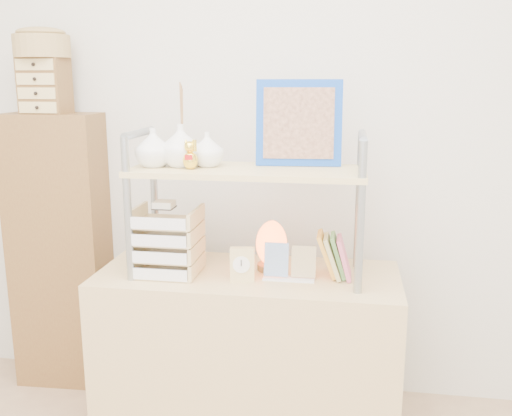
{
  "coord_description": "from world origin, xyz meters",
  "views": [
    {
      "loc": [
        0.38,
        -0.93,
        1.51
      ],
      "look_at": [
        0.03,
        1.2,
        1.02
      ],
      "focal_mm": 40.0,
      "sensor_mm": 36.0,
      "label": 1
    }
  ],
  "objects_px": {
    "cabinet": "(60,252)",
    "salt_lamp": "(271,245)",
    "desk": "(248,359)",
    "letter_tray": "(166,245)"
  },
  "relations": [
    {
      "from": "cabinet",
      "to": "desk",
      "type": "bearing_deg",
      "value": -22.48
    },
    {
      "from": "desk",
      "to": "letter_tray",
      "type": "distance_m",
      "value": 0.59
    },
    {
      "from": "desk",
      "to": "salt_lamp",
      "type": "height_order",
      "value": "salt_lamp"
    },
    {
      "from": "cabinet",
      "to": "salt_lamp",
      "type": "distance_m",
      "value": 1.15
    },
    {
      "from": "letter_tray",
      "to": "salt_lamp",
      "type": "relative_size",
      "value": 1.45
    },
    {
      "from": "cabinet",
      "to": "salt_lamp",
      "type": "relative_size",
      "value": 6.62
    },
    {
      "from": "desk",
      "to": "cabinet",
      "type": "xyz_separation_m",
      "value": [
        -1.0,
        0.37,
        0.3
      ]
    },
    {
      "from": "desk",
      "to": "cabinet",
      "type": "bearing_deg",
      "value": 159.75
    },
    {
      "from": "cabinet",
      "to": "letter_tray",
      "type": "relative_size",
      "value": 4.57
    },
    {
      "from": "cabinet",
      "to": "letter_tray",
      "type": "bearing_deg",
      "value": -34.23
    }
  ]
}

